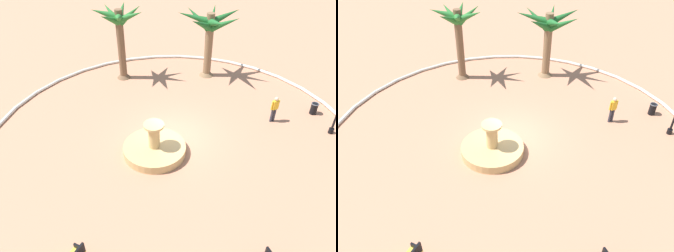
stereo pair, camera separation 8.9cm
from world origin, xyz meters
The scene contains 7 objects.
ground_plane centered at (0.00, 0.00, 0.00)m, with size 80.00×80.00×0.00m, color tan.
plaza_curb centered at (0.00, 0.00, 0.10)m, with size 20.44×20.44×0.20m, color silver.
fountain centered at (-0.40, 1.67, 0.28)m, with size 3.25×3.25×1.84m.
palm_tree_near_fountain centered at (3.73, -6.54, 3.41)m, with size 4.18×4.34×4.78m.
palm_tree_by_curb centered at (7.40, -1.81, 3.69)m, with size 3.38×3.46×5.12m.
trash_bin centered at (-3.94, -7.87, 0.39)m, with size 0.46×0.46×0.73m.
person_cyclist_helmet centered at (-2.77, -5.32, 0.92)m, with size 0.30×0.51×1.65m.
Camera 1 is at (-10.57, 9.59, 11.39)m, focal length 35.05 mm.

